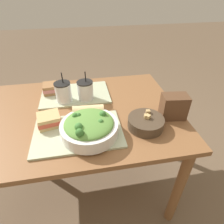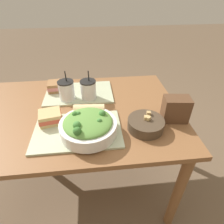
% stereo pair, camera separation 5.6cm
% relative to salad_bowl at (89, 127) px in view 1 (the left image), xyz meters
% --- Properties ---
extents(ground_plane, '(12.00, 12.00, 0.00)m').
position_rel_salad_bowl_xyz_m(ground_plane, '(-0.08, 0.23, -0.80)').
color(ground_plane, brown).
extents(dining_table, '(1.28, 0.88, 0.74)m').
position_rel_salad_bowl_xyz_m(dining_table, '(-0.08, 0.23, -0.16)').
color(dining_table, brown).
rests_on(dining_table, ground_plane).
extents(tray_near, '(0.46, 0.30, 0.01)m').
position_rel_salad_bowl_xyz_m(tray_near, '(-0.06, 0.03, -0.05)').
color(tray_near, '#B2BC99').
rests_on(tray_near, dining_table).
extents(tray_far, '(0.46, 0.30, 0.01)m').
position_rel_salad_bowl_xyz_m(tray_far, '(-0.06, 0.43, -0.05)').
color(tray_far, '#B2BC99').
rests_on(tray_far, dining_table).
extents(salad_bowl, '(0.29, 0.29, 0.11)m').
position_rel_salad_bowl_xyz_m(salad_bowl, '(0.00, 0.00, 0.00)').
color(salad_bowl, white).
rests_on(salad_bowl, tray_near).
extents(soup_bowl, '(0.19, 0.19, 0.08)m').
position_rel_salad_bowl_xyz_m(soup_bowl, '(0.30, 0.02, -0.03)').
color(soup_bowl, '#473828').
rests_on(soup_bowl, dining_table).
extents(sandwich_near, '(0.14, 0.13, 0.06)m').
position_rel_salad_bowl_xyz_m(sandwich_near, '(-0.21, 0.11, -0.02)').
color(sandwich_near, tan).
rests_on(sandwich_near, tray_near).
extents(baguette_near, '(0.18, 0.09, 0.08)m').
position_rel_salad_bowl_xyz_m(baguette_near, '(0.01, 0.14, -0.01)').
color(baguette_near, '#DBBC84').
rests_on(baguette_near, tray_near).
extents(sandwich_far, '(0.13, 0.12, 0.06)m').
position_rel_salad_bowl_xyz_m(sandwich_far, '(-0.22, 0.47, -0.02)').
color(sandwich_far, olive).
rests_on(sandwich_far, tray_far).
extents(drink_cup_dark, '(0.10, 0.10, 0.20)m').
position_rel_salad_bowl_xyz_m(drink_cup_dark, '(-0.13, 0.35, 0.01)').
color(drink_cup_dark, silver).
rests_on(drink_cup_dark, tray_far).
extents(drink_cup_red, '(0.10, 0.10, 0.19)m').
position_rel_salad_bowl_xyz_m(drink_cup_red, '(0.01, 0.35, 0.01)').
color(drink_cup_red, silver).
rests_on(drink_cup_red, tray_far).
extents(chip_bag, '(0.15, 0.11, 0.14)m').
position_rel_salad_bowl_xyz_m(chip_bag, '(0.49, 0.08, 0.01)').
color(chip_bag, brown).
rests_on(chip_bag, dining_table).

